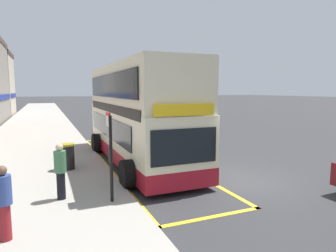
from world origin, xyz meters
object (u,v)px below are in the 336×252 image
at_px(parked_car_navy_kerbside, 118,108).
at_px(litter_bin, 67,156).
at_px(pedestrian_waiting_near_sign, 60,169).
at_px(double_decker_bus, 136,117).
at_px(bus_stop_sign, 110,149).
at_px(pedestrian_further_back, 4,200).
at_px(parked_car_maroon_ahead, 113,104).

bearing_deg(parked_car_navy_kerbside, litter_bin, -107.83).
height_order(pedestrian_waiting_near_sign, litter_bin, pedestrian_waiting_near_sign).
bearing_deg(double_decker_bus, bus_stop_sign, -114.90).
distance_m(parked_car_navy_kerbside, litter_bin, 29.20).
bearing_deg(pedestrian_further_back, bus_stop_sign, 28.54).
bearing_deg(parked_car_navy_kerbside, double_decker_bus, -102.12).
bearing_deg(bus_stop_sign, parked_car_maroon_ahead, 77.76).
xyz_separation_m(double_decker_bus, bus_stop_sign, (-2.20, -4.75, -0.41)).
bearing_deg(pedestrian_further_back, parked_car_navy_kerbside, 72.87).
height_order(double_decker_bus, parked_car_navy_kerbside, double_decker_bus).
relative_size(parked_car_navy_kerbside, pedestrian_further_back, 2.60).
xyz_separation_m(parked_car_navy_kerbside, parked_car_maroon_ahead, (1.76, 11.81, 0.00)).
distance_m(double_decker_bus, bus_stop_sign, 5.25).
distance_m(bus_stop_sign, parked_car_navy_kerbside, 32.84).
relative_size(bus_stop_sign, parked_car_maroon_ahead, 0.60).
bearing_deg(parked_car_navy_kerbside, pedestrian_further_back, -107.76).
bearing_deg(parked_car_maroon_ahead, pedestrian_further_back, -106.23).
distance_m(double_decker_bus, pedestrian_further_back, 7.82).
bearing_deg(parked_car_maroon_ahead, double_decker_bus, -101.88).
height_order(pedestrian_waiting_near_sign, pedestrian_further_back, pedestrian_waiting_near_sign).
relative_size(pedestrian_waiting_near_sign, pedestrian_further_back, 1.02).
xyz_separation_m(parked_car_navy_kerbside, pedestrian_waiting_near_sign, (-9.04, -31.24, 0.23)).
relative_size(double_decker_bus, parked_car_maroon_ahead, 2.39).
bearing_deg(bus_stop_sign, pedestrian_further_back, -151.46).
distance_m(bus_stop_sign, parked_car_maroon_ahead, 44.74).
bearing_deg(parked_car_maroon_ahead, bus_stop_sign, -103.54).
bearing_deg(litter_bin, double_decker_bus, 13.15).
bearing_deg(litter_bin, pedestrian_further_back, -106.77).
bearing_deg(bus_stop_sign, double_decker_bus, 65.10).
distance_m(pedestrian_waiting_near_sign, litter_bin, 3.39).
bearing_deg(double_decker_bus, pedestrian_further_back, -127.73).
height_order(parked_car_navy_kerbside, litter_bin, parked_car_navy_kerbside).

